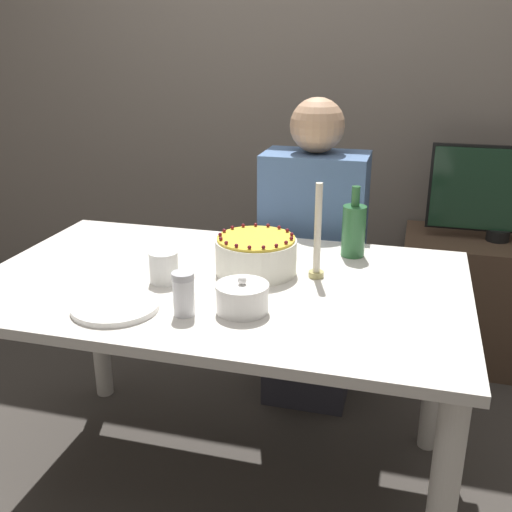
{
  "coord_description": "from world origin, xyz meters",
  "views": [
    {
      "loc": [
        0.54,
        -1.59,
        1.45
      ],
      "look_at": [
        0.09,
        0.09,
        0.81
      ],
      "focal_mm": 42.0,
      "sensor_mm": 36.0,
      "label": 1
    }
  ],
  "objects_px": {
    "candle": "(317,240)",
    "tv_monitor": "(504,192)",
    "person_man_blue_shirt": "(312,274)",
    "bottle": "(354,230)",
    "sugar_bowl": "(242,298)",
    "cake": "(256,255)",
    "sugar_shaker": "(184,293)"
  },
  "relations": [
    {
      "from": "cake",
      "to": "tv_monitor",
      "type": "xyz_separation_m",
      "value": [
        0.83,
        1.05,
        -0.0
      ]
    },
    {
      "from": "sugar_shaker",
      "to": "person_man_blue_shirt",
      "type": "distance_m",
      "value": 0.96
    },
    {
      "from": "candle",
      "to": "tv_monitor",
      "type": "relative_size",
      "value": 0.46
    },
    {
      "from": "sugar_bowl",
      "to": "person_man_blue_shirt",
      "type": "xyz_separation_m",
      "value": [
        0.04,
        0.84,
        -0.26
      ]
    },
    {
      "from": "person_man_blue_shirt",
      "to": "tv_monitor",
      "type": "xyz_separation_m",
      "value": [
        0.75,
        0.49,
        0.27
      ]
    },
    {
      "from": "candle",
      "to": "tv_monitor",
      "type": "xyz_separation_m",
      "value": [
        0.64,
        1.04,
        -0.06
      ]
    },
    {
      "from": "sugar_bowl",
      "to": "bottle",
      "type": "height_order",
      "value": "bottle"
    },
    {
      "from": "person_man_blue_shirt",
      "to": "tv_monitor",
      "type": "height_order",
      "value": "person_man_blue_shirt"
    },
    {
      "from": "sugar_shaker",
      "to": "candle",
      "type": "distance_m",
      "value": 0.46
    },
    {
      "from": "person_man_blue_shirt",
      "to": "tv_monitor",
      "type": "bearing_deg",
      "value": -146.97
    },
    {
      "from": "sugar_shaker",
      "to": "person_man_blue_shirt",
      "type": "relative_size",
      "value": 0.1
    },
    {
      "from": "person_man_blue_shirt",
      "to": "bottle",
      "type": "bearing_deg",
      "value": 119.69
    },
    {
      "from": "sugar_bowl",
      "to": "tv_monitor",
      "type": "height_order",
      "value": "tv_monitor"
    },
    {
      "from": "candle",
      "to": "person_man_blue_shirt",
      "type": "xyz_separation_m",
      "value": [
        -0.1,
        0.55,
        -0.34
      ]
    },
    {
      "from": "sugar_bowl",
      "to": "person_man_blue_shirt",
      "type": "bearing_deg",
      "value": 86.97
    },
    {
      "from": "bottle",
      "to": "person_man_blue_shirt",
      "type": "relative_size",
      "value": 0.19
    },
    {
      "from": "sugar_shaker",
      "to": "bottle",
      "type": "bearing_deg",
      "value": 56.73
    },
    {
      "from": "cake",
      "to": "candle",
      "type": "bearing_deg",
      "value": 2.66
    },
    {
      "from": "candle",
      "to": "cake",
      "type": "bearing_deg",
      "value": -177.34
    },
    {
      "from": "sugar_bowl",
      "to": "bottle",
      "type": "relative_size",
      "value": 0.6
    },
    {
      "from": "sugar_bowl",
      "to": "sugar_shaker",
      "type": "bearing_deg",
      "value": -157.21
    },
    {
      "from": "person_man_blue_shirt",
      "to": "tv_monitor",
      "type": "relative_size",
      "value": 1.96
    },
    {
      "from": "cake",
      "to": "candle",
      "type": "distance_m",
      "value": 0.2
    },
    {
      "from": "cake",
      "to": "sugar_shaker",
      "type": "relative_size",
      "value": 2.11
    },
    {
      "from": "person_man_blue_shirt",
      "to": "candle",
      "type": "bearing_deg",
      "value": 100.67
    },
    {
      "from": "sugar_bowl",
      "to": "candle",
      "type": "relative_size",
      "value": 0.49
    },
    {
      "from": "cake",
      "to": "bottle",
      "type": "xyz_separation_m",
      "value": [
        0.27,
        0.23,
        0.03
      ]
    },
    {
      "from": "sugar_bowl",
      "to": "tv_monitor",
      "type": "relative_size",
      "value": 0.23
    },
    {
      "from": "sugar_bowl",
      "to": "candle",
      "type": "distance_m",
      "value": 0.34
    },
    {
      "from": "candle",
      "to": "bottle",
      "type": "bearing_deg",
      "value": 69.08
    },
    {
      "from": "cake",
      "to": "candle",
      "type": "height_order",
      "value": "candle"
    },
    {
      "from": "candle",
      "to": "tv_monitor",
      "type": "distance_m",
      "value": 1.22
    }
  ]
}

